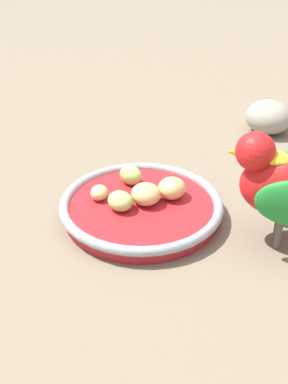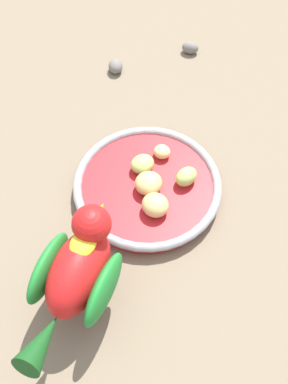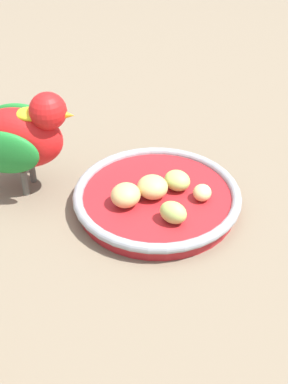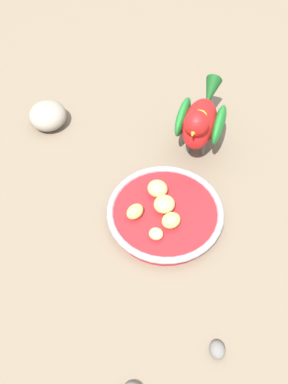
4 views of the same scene
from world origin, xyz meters
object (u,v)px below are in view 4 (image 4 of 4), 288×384
(parrot, at_px, (200,120))
(rock_large, at_px, (48,116))
(apple_piece_0, at_px, (156,234))
(pebble_0, at_px, (217,350))
(apple_piece_2, at_px, (155,189))
(apple_piece_3, at_px, (165,204))
(feeding_bowl, at_px, (163,214))
(apple_piece_1, at_px, (172,220))
(apple_piece_4, at_px, (135,212))

(parrot, xyz_separation_m, rock_large, (0.26, -0.16, -0.05))
(parrot, bearing_deg, apple_piece_0, -3.65)
(apple_piece_0, relative_size, pebble_0, 0.88)
(rock_large, relative_size, pebble_0, 2.78)
(parrot, height_order, rock_large, parrot)
(apple_piece_2, distance_m, apple_piece_3, 0.04)
(feeding_bowl, relative_size, apple_piece_3, 5.46)
(apple_piece_1, bearing_deg, apple_piece_4, -33.04)
(apple_piece_3, relative_size, pebble_0, 1.37)
(apple_piece_0, bearing_deg, apple_piece_3, -124.61)
(feeding_bowl, bearing_deg, apple_piece_0, 57.20)
(apple_piece_3, height_order, rock_large, rock_large)
(apple_piece_1, distance_m, rock_large, 0.35)
(apple_piece_2, bearing_deg, rock_large, -59.97)
(apple_piece_2, relative_size, rock_large, 0.48)
(apple_piece_3, distance_m, parrot, 0.18)
(apple_piece_1, height_order, parrot, parrot)
(feeding_bowl, distance_m, pebble_0, 0.25)
(feeding_bowl, height_order, apple_piece_0, apple_piece_0)
(apple_piece_1, xyz_separation_m, parrot, (-0.11, -0.16, 0.05))
(apple_piece_3, bearing_deg, rock_large, -62.22)
(apple_piece_0, height_order, apple_piece_1, apple_piece_1)
(feeding_bowl, height_order, parrot, parrot)
(pebble_0, bearing_deg, rock_large, -75.43)
(parrot, bearing_deg, apple_piece_3, -5.44)
(parrot, xyz_separation_m, pebble_0, (0.12, 0.38, -0.07))
(feeding_bowl, xyz_separation_m, apple_piece_4, (0.05, -0.01, 0.02))
(apple_piece_0, xyz_separation_m, apple_piece_1, (-0.03, -0.02, 0.00))
(apple_piece_2, bearing_deg, pebble_0, 89.05)
(apple_piece_3, bearing_deg, parrot, -131.45)
(pebble_0, bearing_deg, parrot, -108.00)
(apple_piece_0, relative_size, parrot, 0.14)
(apple_piece_4, distance_m, pebble_0, 0.26)
(feeding_bowl, distance_m, parrot, 0.19)
(apple_piece_2, distance_m, rock_large, 0.29)
(feeding_bowl, distance_m, apple_piece_3, 0.02)
(apple_piece_1, bearing_deg, pebble_0, 87.14)
(apple_piece_1, xyz_separation_m, apple_piece_2, (0.01, -0.07, 0.00))
(rock_large, bearing_deg, parrot, 149.05)
(apple_piece_1, distance_m, apple_piece_2, 0.07)
(apple_piece_2, xyz_separation_m, apple_piece_3, (-0.01, 0.04, -0.00))
(apple_piece_4, height_order, parrot, parrot)
(apple_piece_4, bearing_deg, apple_piece_0, 111.42)
(apple_piece_1, xyz_separation_m, rock_large, (0.15, -0.32, -0.00))
(apple_piece_3, distance_m, apple_piece_4, 0.05)
(apple_piece_4, bearing_deg, rock_large, -71.34)
(apple_piece_1, height_order, apple_piece_4, apple_piece_4)
(apple_piece_3, bearing_deg, apple_piece_1, 90.35)
(apple_piece_1, relative_size, apple_piece_2, 0.91)
(apple_piece_1, bearing_deg, feeding_bowl, -76.61)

